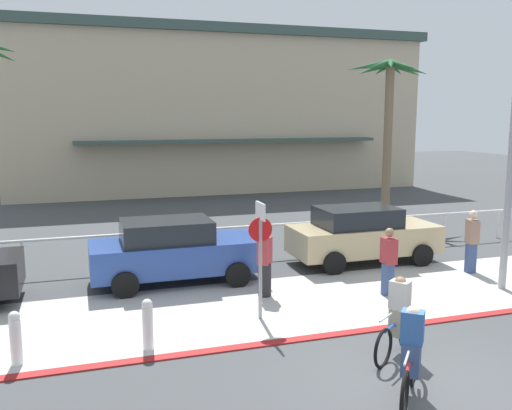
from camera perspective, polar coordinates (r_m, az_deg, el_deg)
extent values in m
plane|color=#424447|center=(18.64, -1.14, -4.31)|extent=(80.00, 80.00, 0.00)
cube|color=beige|center=(13.41, 6.15, -9.79)|extent=(44.00, 4.00, 0.02)
cube|color=maroon|center=(11.73, 10.23, -12.71)|extent=(44.00, 0.24, 0.03)
cube|color=#BCAD8E|center=(35.53, -4.93, 9.18)|extent=(23.43, 10.52, 8.68)
cube|color=#384C47|center=(35.82, -5.04, 16.54)|extent=(24.03, 11.12, 0.50)
cube|color=#384C47|center=(29.98, -2.39, 6.63)|extent=(16.40, 1.20, 0.16)
cylinder|color=white|center=(17.03, 0.31, -2.16)|extent=(27.06, 0.08, 0.08)
cylinder|color=white|center=(16.39, -22.88, -5.15)|extent=(0.08, 0.08, 1.00)
cylinder|color=white|center=(16.33, -14.95, -4.78)|extent=(0.08, 0.08, 1.00)
cylinder|color=white|center=(16.58, -7.14, -4.32)|extent=(0.08, 0.08, 1.00)
cylinder|color=white|center=(17.13, 0.31, -3.80)|extent=(0.08, 0.08, 1.00)
cylinder|color=white|center=(17.95, 7.17, -3.27)|extent=(0.08, 0.08, 1.00)
cylinder|color=white|center=(19.00, 13.35, -2.75)|extent=(0.08, 0.08, 1.00)
cylinder|color=white|center=(20.25, 18.82, -2.27)|extent=(0.08, 0.08, 1.00)
cylinder|color=white|center=(21.66, 23.61, -1.82)|extent=(0.08, 0.08, 1.00)
cylinder|color=gray|center=(11.90, 0.45, -6.70)|extent=(0.08, 0.08, 2.20)
cube|color=white|center=(11.62, 0.45, -0.62)|extent=(0.04, 0.56, 0.36)
cylinder|color=red|center=(11.69, 0.45, -2.55)|extent=(0.52, 0.03, 0.52)
cylinder|color=white|center=(10.86, -23.48, -12.87)|extent=(0.20, 0.20, 0.85)
sphere|color=white|center=(10.69, -23.64, -10.50)|extent=(0.20, 0.20, 0.20)
cylinder|color=white|center=(10.79, -11.07, -12.38)|extent=(0.20, 0.20, 0.85)
sphere|color=white|center=(10.63, -11.15, -9.99)|extent=(0.20, 0.20, 0.20)
cylinder|color=#756047|center=(23.78, 13.39, 6.26)|extent=(0.36, 0.36, 6.46)
cone|color=#235B2D|center=(24.20, 15.14, 13.32)|extent=(1.53, 0.32, 0.79)
cone|color=#235B2D|center=(24.51, 14.22, 13.44)|extent=(1.37, 1.22, 0.69)
cone|color=#235B2D|center=(24.64, 12.91, 13.50)|extent=(0.63, 1.83, 0.66)
cone|color=#235B2D|center=(24.19, 12.09, 13.57)|extent=(1.05, 1.50, 0.69)
cone|color=#235B2D|center=(23.68, 11.56, 13.81)|extent=(1.79, 0.91, 0.59)
cone|color=#235B2D|center=(23.27, 12.52, 13.84)|extent=(1.54, 0.82, 0.61)
cone|color=#235B2D|center=(23.22, 13.71, 13.84)|extent=(0.92, 1.28, 0.58)
cone|color=#235B2D|center=(23.30, 14.87, 13.71)|extent=(0.58, 1.53, 0.63)
cone|color=#235B2D|center=(23.72, 15.47, 13.39)|extent=(1.41, 1.26, 0.80)
cube|color=#284793|center=(14.73, -8.19, -5.15)|extent=(4.40, 1.80, 0.80)
cube|color=#1E2328|center=(14.54, -9.23, -2.62)|extent=(2.29, 1.58, 0.56)
cylinder|color=black|center=(15.96, -3.71, -5.43)|extent=(0.66, 0.22, 0.66)
cylinder|color=black|center=(14.29, -1.92, -7.18)|extent=(0.66, 0.22, 0.66)
cylinder|color=black|center=(15.54, -13.88, -6.10)|extent=(0.66, 0.22, 0.66)
cylinder|color=black|center=(13.81, -13.33, -8.01)|extent=(0.66, 0.22, 0.66)
cube|color=tan|center=(16.82, 11.05, -3.42)|extent=(4.40, 1.80, 0.80)
cube|color=#1E2328|center=(16.56, 10.36, -1.19)|extent=(2.29, 1.58, 0.56)
cylinder|color=black|center=(18.36, 13.51, -3.72)|extent=(0.66, 0.22, 0.66)
cylinder|color=black|center=(16.90, 16.69, -4.98)|extent=(0.66, 0.22, 0.66)
cylinder|color=black|center=(17.09, 5.39, -4.47)|extent=(0.66, 0.22, 0.66)
cylinder|color=black|center=(15.50, 8.03, -5.95)|extent=(0.66, 0.22, 0.66)
torus|color=black|center=(10.27, 12.96, -14.18)|extent=(0.62, 0.47, 0.72)
torus|color=black|center=(11.21, 15.27, -12.22)|extent=(0.62, 0.47, 0.72)
cylinder|color=#2851A8|center=(10.87, 14.65, -12.05)|extent=(0.59, 0.44, 0.35)
cylinder|color=#2851A8|center=(10.36, 13.57, -12.25)|extent=(0.34, 0.26, 0.07)
cylinder|color=#2851A8|center=(10.76, 14.47, -11.86)|extent=(0.05, 0.05, 0.44)
cylinder|color=silver|center=(10.11, 13.19, -11.22)|extent=(0.43, 0.32, 0.04)
cube|color=gray|center=(10.74, 14.48, -11.56)|extent=(0.42, 0.41, 0.52)
cube|color=#B7B2A8|center=(10.57, 14.60, -8.92)|extent=(0.41, 0.43, 0.52)
sphere|color=brown|center=(10.50, 14.65, -7.73)|extent=(0.22, 0.22, 0.22)
torus|color=black|center=(8.82, 15.04, -18.38)|extent=(0.51, 0.59, 0.72)
torus|color=black|center=(9.80, 15.90, -15.48)|extent=(0.51, 0.59, 0.72)
cylinder|color=red|center=(9.44, 15.70, -15.48)|extent=(0.48, 0.56, 0.35)
cylinder|color=red|center=(8.90, 15.33, -16.03)|extent=(0.28, 0.32, 0.07)
cylinder|color=red|center=(9.32, 15.65, -15.32)|extent=(0.05, 0.05, 0.44)
cylinder|color=silver|center=(8.62, 15.25, -14.98)|extent=(0.35, 0.41, 0.04)
cube|color=#384C7A|center=(9.30, 15.66, -14.98)|extent=(0.42, 0.43, 0.52)
cube|color=#2D5699|center=(9.10, 15.81, -11.99)|extent=(0.43, 0.42, 0.52)
sphere|color=beige|center=(9.02, 15.87, -10.63)|extent=(0.22, 0.22, 0.22)
cylinder|color=#384C7A|center=(14.02, 13.41, -7.44)|extent=(0.33, 0.33, 0.81)
cube|color=#A33338|center=(13.84, 13.52, -4.61)|extent=(0.27, 0.41, 0.62)
sphere|color=#9E7556|center=(13.74, 13.59, -2.78)|extent=(0.22, 0.22, 0.22)
cylinder|color=#232326|center=(13.54, 0.89, -7.74)|extent=(0.45, 0.45, 0.83)
cube|color=#A33338|center=(13.35, 0.90, -4.74)|extent=(0.45, 0.47, 0.64)
sphere|color=#9E7556|center=(13.24, 0.91, -2.79)|extent=(0.23, 0.23, 0.23)
cylinder|color=#384C7A|center=(16.65, 21.23, -5.09)|extent=(0.40, 0.40, 0.85)
cube|color=#93705B|center=(16.49, 21.38, -2.55)|extent=(0.36, 0.46, 0.66)
sphere|color=beige|center=(16.40, 21.48, -0.92)|extent=(0.23, 0.23, 0.23)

